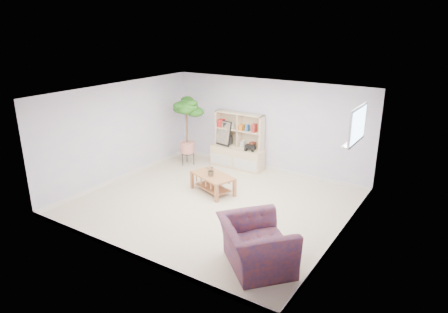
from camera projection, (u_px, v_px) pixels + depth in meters
The scene contains 14 objects.
floor at pixel (214, 203), 8.71m from camera, with size 5.50×5.00×0.01m, color beige.
ceiling at pixel (213, 94), 7.94m from camera, with size 5.50×5.00×0.01m, color silver.
walls at pixel (214, 151), 8.32m from camera, with size 5.51×5.01×2.40m.
baseboard at pixel (214, 201), 8.69m from camera, with size 5.50×5.00×0.10m, color white, non-canonical shape.
window at pixel (358, 125), 7.14m from camera, with size 0.10×0.98×0.68m, color silver, non-canonical shape.
window_sill at pixel (353, 142), 7.27m from camera, with size 0.14×1.00×0.04m, color white.
storage_unit at pixel (237, 141), 10.64m from camera, with size 1.48×0.50×1.48m, color beige, non-canonical shape.
poster at pixel (224, 133), 10.79m from camera, with size 0.49×0.11×0.68m, color gold, non-canonical shape.
toy_truck at pixel (250, 147), 10.39m from camera, with size 0.35×0.24×0.19m, color black, non-canonical shape.
coffee_table at pixel (213, 184), 9.20m from camera, with size 1.05×0.57×0.43m, color #9A5C3E, non-canonical shape.
table_plant at pixel (211, 170), 9.04m from camera, with size 0.23×0.20×0.26m, color #197428.
floor_tree at pixel (187, 132), 10.78m from camera, with size 0.69×0.69×1.87m, color #1C5E15, non-canonical shape.
armchair at pixel (256, 242), 6.33m from camera, with size 1.19×1.04×0.88m, color navy.
sill_plant at pixel (357, 132), 7.44m from camera, with size 0.12×0.10×0.23m, color #1C5E15.
Camera 1 is at (4.47, -6.54, 3.76)m, focal length 32.00 mm.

